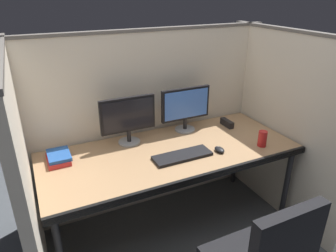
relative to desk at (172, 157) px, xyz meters
name	(u,v)px	position (x,y,z in m)	size (l,w,h in m)	color
ground_plane	(188,252)	(0.00, -0.29, -0.69)	(8.00, 8.00, 0.00)	#4C5156
cubicle_partition_rear	(148,123)	(0.00, 0.46, 0.10)	(2.21, 0.06, 1.57)	beige
cubicle_partition_left	(27,185)	(-0.99, -0.09, 0.10)	(0.06, 1.41, 1.57)	beige
cubicle_partition_right	(282,126)	(0.99, -0.09, 0.10)	(0.06, 1.41, 1.57)	beige
desk	(172,157)	(0.00, 0.00, 0.00)	(1.90, 0.80, 0.74)	#997551
monitor_left	(128,117)	(-0.24, 0.27, 0.27)	(0.43, 0.17, 0.37)	gray
monitor_right	(186,106)	(0.27, 0.29, 0.27)	(0.43, 0.17, 0.37)	gray
keyboard_main	(182,156)	(0.03, -0.11, 0.06)	(0.43, 0.15, 0.02)	black
computer_mouse	(220,150)	(0.32, -0.16, 0.07)	(0.06, 0.10, 0.04)	black
red_stapler	(227,123)	(0.64, 0.20, 0.08)	(0.04, 0.15, 0.06)	black
book_stack	(59,158)	(-0.78, 0.21, 0.08)	(0.16, 0.22, 0.06)	#B22626
soda_can	(262,139)	(0.66, -0.22, 0.11)	(0.07, 0.07, 0.12)	red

